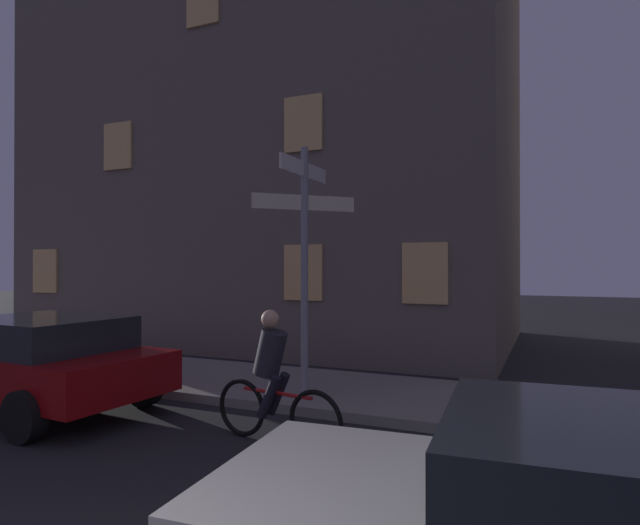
# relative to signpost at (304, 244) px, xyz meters

# --- Properties ---
(sidewalk_kerb) EXTENTS (40.00, 2.64, 0.14)m
(sidewalk_kerb) POSITION_rel_signpost_xyz_m (1.10, 0.50, -2.41)
(sidewalk_kerb) COLOR gray
(sidewalk_kerb) RESTS_ON ground_plane
(signpost) EXTENTS (1.24, 1.64, 3.89)m
(signpost) POSITION_rel_signpost_xyz_m (0.00, 0.00, 0.00)
(signpost) COLOR gray
(signpost) RESTS_ON sidewalk_kerb
(car_far_oncoming) EXTENTS (4.73, 2.37, 1.39)m
(car_far_oncoming) POSITION_rel_signpost_xyz_m (-3.56, -2.12, -1.74)
(car_far_oncoming) COLOR maroon
(car_far_oncoming) RESTS_ON ground_plane
(cyclist) EXTENTS (1.81, 0.38, 1.61)m
(cyclist) POSITION_rel_signpost_xyz_m (0.52, -1.95, -1.74)
(cyclist) COLOR black
(cyclist) RESTS_ON ground_plane
(building_left_block) EXTENTS (13.19, 7.90, 19.09)m
(building_left_block) POSITION_rel_signpost_xyz_m (-3.95, 6.62, 7.06)
(building_left_block) COLOR #6B6056
(building_left_block) RESTS_ON ground_plane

